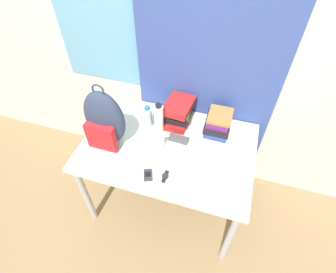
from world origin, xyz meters
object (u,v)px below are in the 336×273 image
(book_stack_center, at_px, (219,122))
(water_bottle, at_px, (148,117))
(backpack, at_px, (104,120))
(sports_bottle, at_px, (159,119))
(book_stack_left, at_px, (178,112))
(sunscreen_bottle, at_px, (161,141))
(cell_phone, at_px, (148,175))
(wristwatch, at_px, (165,176))
(sunglasses_case, at_px, (179,139))

(book_stack_center, relative_size, water_bottle, 1.40)
(backpack, relative_size, sports_bottle, 1.93)
(book_stack_left, bearing_deg, sunscreen_bottle, -96.83)
(backpack, bearing_deg, cell_phone, -27.76)
(backpack, xyz_separation_m, book_stack_left, (0.42, 0.38, -0.13))
(water_bottle, xyz_separation_m, sports_bottle, (0.10, -0.03, 0.04))
(wristwatch, bearing_deg, sunscreen_bottle, 113.97)
(backpack, height_order, wristwatch, backpack)
(book_stack_left, height_order, sunscreen_bottle, book_stack_left)
(cell_phone, height_order, wristwatch, cell_phone)
(water_bottle, xyz_separation_m, sunglasses_case, (0.27, -0.08, -0.08))
(backpack, height_order, water_bottle, backpack)
(water_bottle, distance_m, cell_phone, 0.49)
(sports_bottle, distance_m, sunglasses_case, 0.21)
(backpack, relative_size, book_stack_center, 1.87)
(sunglasses_case, bearing_deg, cell_phone, -106.84)
(sunscreen_bottle, relative_size, wristwatch, 1.45)
(water_bottle, relative_size, sunglasses_case, 1.30)
(book_stack_center, bearing_deg, sunglasses_case, -140.38)
(book_stack_left, distance_m, sunglasses_case, 0.23)
(sunscreen_bottle, distance_m, cell_phone, 0.28)
(book_stack_left, bearing_deg, wristwatch, -82.49)
(book_stack_left, relative_size, wristwatch, 2.85)
(wristwatch, bearing_deg, sunglasses_case, 90.42)
(sunscreen_bottle, xyz_separation_m, wristwatch, (0.11, -0.24, -0.06))
(cell_phone, relative_size, sunglasses_case, 0.70)
(wristwatch, bearing_deg, cell_phone, -166.73)
(book_stack_left, relative_size, sunglasses_case, 1.89)
(book_stack_left, relative_size, sports_bottle, 1.07)
(book_stack_center, distance_m, sunglasses_case, 0.34)
(book_stack_center, bearing_deg, water_bottle, -166.03)
(water_bottle, bearing_deg, book_stack_left, 31.58)
(cell_phone, bearing_deg, wristwatch, 13.27)
(backpack, relative_size, sunglasses_case, 3.41)
(book_stack_center, xyz_separation_m, wristwatch, (-0.26, -0.56, -0.07))
(book_stack_left, bearing_deg, sunglasses_case, -71.31)
(wristwatch, bearing_deg, sports_bottle, 113.94)
(water_bottle, xyz_separation_m, wristwatch, (0.28, -0.42, -0.09))
(book_stack_left, xyz_separation_m, sunscreen_bottle, (-0.04, -0.30, -0.03))
(sunscreen_bottle, bearing_deg, sports_bottle, 113.89)
(sunglasses_case, height_order, wristwatch, sunglasses_case)
(water_bottle, relative_size, sports_bottle, 0.74)
(sports_bottle, xyz_separation_m, cell_phone, (0.06, -0.42, -0.12))
(book_stack_center, distance_m, sunscreen_bottle, 0.48)
(sports_bottle, height_order, wristwatch, sports_bottle)
(backpack, bearing_deg, book_stack_left, 41.47)
(sunscreen_bottle, distance_m, sunglasses_case, 0.15)
(book_stack_left, relative_size, cell_phone, 2.69)
(cell_phone, bearing_deg, book_stack_left, 85.83)
(book_stack_left, xyz_separation_m, wristwatch, (0.07, -0.55, -0.09))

